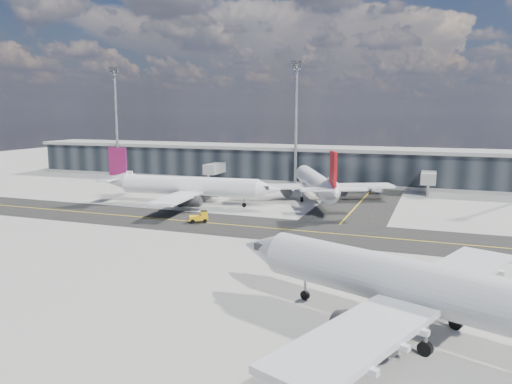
# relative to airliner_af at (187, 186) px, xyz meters

# --- Properties ---
(ground) EXTENTS (300.00, 300.00, 0.00)m
(ground) POSITION_rel_airliner_af_xyz_m (12.30, -17.07, -3.48)
(ground) COLOR gray
(ground) RESTS_ON ground
(taxiway_lanes) EXTENTS (180.00, 63.00, 0.03)m
(taxiway_lanes) POSITION_rel_airliner_af_xyz_m (16.22, -6.33, -3.46)
(taxiway_lanes) COLOR black
(taxiway_lanes) RESTS_ON ground
(terminal_concourse) EXTENTS (152.00, 19.80, 8.80)m
(terminal_concourse) POSITION_rel_airliner_af_xyz_m (12.34, 37.86, 0.62)
(terminal_concourse) COLOR black
(terminal_concourse) RESTS_ON ground
(floodlight_masts) EXTENTS (102.50, 0.70, 28.90)m
(floodlight_masts) POSITION_rel_airliner_af_xyz_m (12.30, 30.93, 12.13)
(floodlight_masts) COLOR gray
(floodlight_masts) RESTS_ON ground
(airliner_af) EXTENTS (35.54, 30.34, 10.52)m
(airliner_af) POSITION_rel_airliner_af_xyz_m (0.00, 0.00, 0.00)
(airliner_af) COLOR white
(airliner_af) RESTS_ON ground
(airliner_redtail) EXTENTS (30.49, 35.32, 10.97)m
(airliner_redtail) POSITION_rel_airliner_af_xyz_m (21.90, 11.74, 0.15)
(airliner_redtail) COLOR white
(airliner_redtail) RESTS_ON ground
(airliner_near) EXTENTS (38.38, 33.21, 11.81)m
(airliner_near) POSITION_rel_airliner_af_xyz_m (44.93, -43.87, 0.43)
(airliner_near) COLOR #BCBEC1
(airliner_near) RESTS_ON ground
(baggage_tug) EXTENTS (3.22, 2.65, 1.83)m
(baggage_tug) POSITION_rel_airliner_af_xyz_m (9.26, -13.12, -2.56)
(baggage_tug) COLOR #FBB30D
(baggage_tug) RESTS_ON ground
(service_van) EXTENTS (3.87, 5.48, 1.39)m
(service_van) POSITION_rel_airliner_af_xyz_m (31.38, 26.93, -2.78)
(service_van) COLOR white
(service_van) RESTS_ON ground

